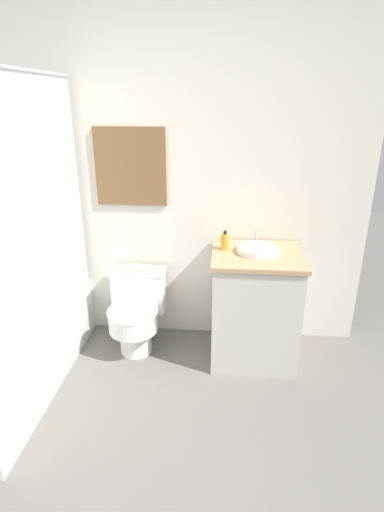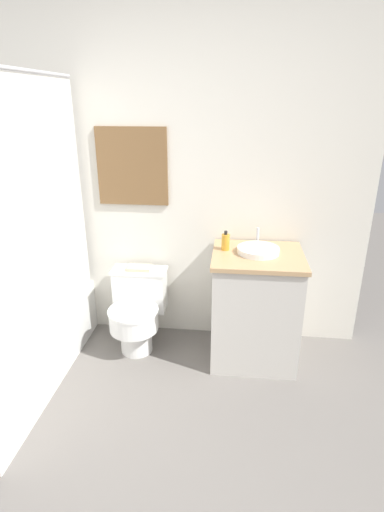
{
  "view_description": "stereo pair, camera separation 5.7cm",
  "coord_description": "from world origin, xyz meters",
  "px_view_note": "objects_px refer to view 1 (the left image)",
  "views": [
    {
      "loc": [
        0.55,
        -0.97,
        1.83
      ],
      "look_at": [
        0.34,
        1.49,
        0.85
      ],
      "focal_mm": 28.0,
      "sensor_mm": 36.0,
      "label": 1
    },
    {
      "loc": [
        0.61,
        -0.96,
        1.83
      ],
      "look_at": [
        0.34,
        1.49,
        0.85
      ],
      "focal_mm": 28.0,
      "sensor_mm": 36.0,
      "label": 2
    }
  ],
  "objects_px": {
    "soap_bottle": "(225,242)",
    "toilet": "(136,311)",
    "sink": "(258,249)",
    "book_on_tank": "(138,268)"
  },
  "relations": [
    {
      "from": "sink",
      "to": "toilet",
      "type": "bearing_deg",
      "value": 179.26
    },
    {
      "from": "sink",
      "to": "soap_bottle",
      "type": "bearing_deg",
      "value": 171.02
    },
    {
      "from": "toilet",
      "to": "sink",
      "type": "distance_m",
      "value": 1.04
    },
    {
      "from": "toilet",
      "to": "book_on_tank",
      "type": "relative_size",
      "value": 3.29
    },
    {
      "from": "soap_bottle",
      "to": "book_on_tank",
      "type": "xyz_separation_m",
      "value": [
        -0.66,
        0.1,
        -0.27
      ]
    },
    {
      "from": "book_on_tank",
      "to": "sink",
      "type": "bearing_deg",
      "value": -8.81
    },
    {
      "from": "toilet",
      "to": "soap_bottle",
      "type": "relative_size",
      "value": 4.33
    },
    {
      "from": "sink",
      "to": "book_on_tank",
      "type": "distance_m",
      "value": 0.93
    },
    {
      "from": "toilet",
      "to": "sink",
      "type": "relative_size",
      "value": 1.85
    },
    {
      "from": "soap_bottle",
      "to": "toilet",
      "type": "bearing_deg",
      "value": -177.85
    }
  ]
}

